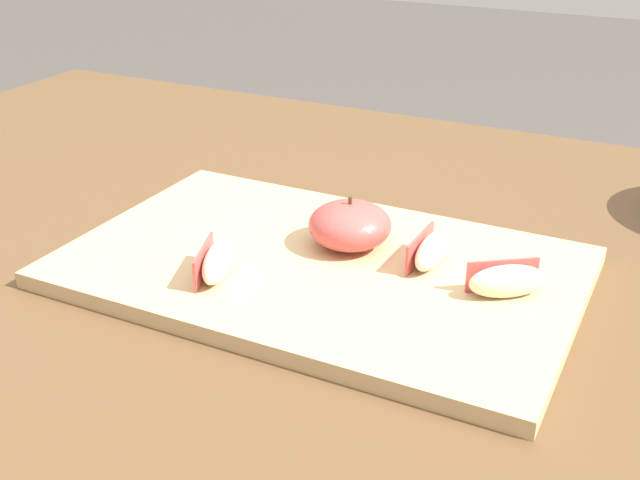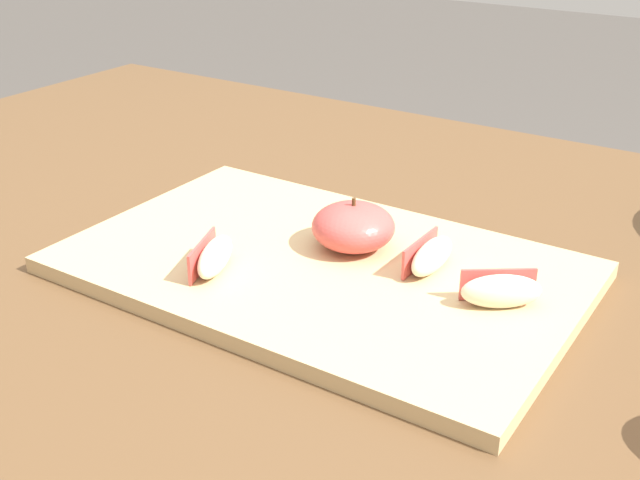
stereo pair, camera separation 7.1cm
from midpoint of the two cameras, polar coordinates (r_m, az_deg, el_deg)
dining_table at (r=0.83m, az=1.39°, el=-6.27°), size 1.40×0.91×0.76m
cutting_board at (r=0.72m, az=2.81°, el=-2.05°), size 0.46×0.29×0.02m
apple_half_skin_up at (r=0.73m, az=5.18°, el=0.91°), size 0.08×0.08×0.05m
apple_wedge_right at (r=0.70m, az=10.86°, el=-1.19°), size 0.02×0.07×0.03m
apple_wedge_near_knife at (r=0.69m, az=-4.76°, el=-1.26°), size 0.04×0.07×0.03m
apple_wedge_front at (r=0.66m, az=15.92°, el=-3.60°), size 0.07×0.06×0.03m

